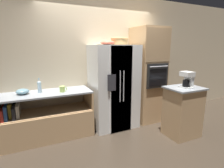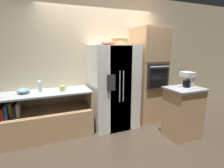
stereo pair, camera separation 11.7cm
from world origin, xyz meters
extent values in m
plane|color=#382D23|center=(0.00, 0.00, 0.00)|extent=(20.00, 20.00, 0.00)
cube|color=beige|center=(0.00, 0.42, 1.40)|extent=(12.00, 0.06, 2.80)
cube|color=tan|center=(-1.17, 0.08, 0.26)|extent=(1.58, 0.62, 0.51)
cube|color=tan|center=(-1.17, 0.08, 0.52)|extent=(1.52, 0.57, 0.02)
cube|color=tan|center=(-1.94, 0.08, 0.68)|extent=(0.04, 0.62, 0.34)
cube|color=tan|center=(-0.39, 0.08, 0.68)|extent=(0.04, 0.62, 0.34)
cube|color=gray|center=(-1.17, 0.08, 0.87)|extent=(1.58, 0.62, 0.03)
cube|color=#B72D28|center=(-1.88, 0.05, 0.62)|extent=(0.05, 0.45, 0.19)
cube|color=#284C8E|center=(-1.82, 0.05, 0.65)|extent=(0.05, 0.43, 0.24)
cube|color=gold|center=(-1.77, 0.05, 0.65)|extent=(0.04, 0.28, 0.24)
cube|color=black|center=(-1.71, 0.05, 0.63)|extent=(0.05, 0.46, 0.20)
cube|color=silver|center=(-1.66, 0.05, 0.64)|extent=(0.05, 0.34, 0.21)
cube|color=silver|center=(0.16, 0.04, 0.87)|extent=(0.94, 0.69, 1.74)
cube|color=silver|center=(0.16, -0.31, 0.87)|extent=(0.46, 0.02, 1.70)
cube|color=silver|center=(0.17, -0.31, 0.87)|extent=(0.46, 0.02, 1.70)
cylinder|color=#B2B2B7|center=(0.12, -0.34, 0.96)|extent=(0.02, 0.02, 0.61)
cylinder|color=#B2B2B7|center=(0.20, -0.34, 0.96)|extent=(0.02, 0.02, 0.61)
cube|color=#2D2D33|center=(-0.05, -0.33, 1.04)|extent=(0.17, 0.01, 0.31)
cube|color=tan|center=(1.03, 0.05, 1.06)|extent=(0.65, 0.68, 2.12)
cube|color=black|center=(1.03, -0.31, 1.10)|extent=(0.53, 0.04, 0.52)
cube|color=black|center=(1.03, -0.33, 1.07)|extent=(0.43, 0.01, 0.36)
cylinder|color=#B2B2B7|center=(1.03, -0.34, 1.30)|extent=(0.47, 0.02, 0.02)
cube|color=#A68259|center=(1.03, -0.29, 1.74)|extent=(0.61, 0.01, 0.69)
cube|color=tan|center=(1.17, -0.92, 0.47)|extent=(0.59, 0.49, 0.93)
cube|color=gray|center=(1.17, -0.92, 0.95)|extent=(0.65, 0.53, 0.03)
cylinder|color=tan|center=(0.29, 0.04, 1.80)|extent=(0.33, 0.33, 0.13)
torus|color=tan|center=(0.29, 0.04, 1.86)|extent=(0.35, 0.35, 0.03)
ellipsoid|color=#DB664C|center=(-0.01, -0.04, 1.78)|extent=(0.29, 0.29, 0.08)
cylinder|color=silver|center=(-1.28, 0.12, 0.98)|extent=(0.07, 0.07, 0.19)
cone|color=silver|center=(-1.28, 0.12, 1.10)|extent=(0.07, 0.07, 0.04)
cylinder|color=silver|center=(-1.28, 0.12, 1.13)|extent=(0.02, 0.02, 0.04)
cylinder|color=#B2D166|center=(-0.90, 0.00, 0.94)|extent=(0.10, 0.10, 0.11)
torus|color=#B2D166|center=(-0.85, 0.00, 0.94)|extent=(0.07, 0.01, 0.07)
ellipsoid|color=#668C99|center=(-1.56, 0.12, 0.93)|extent=(0.21, 0.21, 0.10)
cube|color=white|center=(1.16, -0.96, 0.98)|extent=(0.19, 0.20, 0.02)
cylinder|color=black|center=(1.15, -0.96, 1.05)|extent=(0.11, 0.11, 0.13)
cube|color=white|center=(1.22, -0.96, 1.11)|extent=(0.07, 0.17, 0.30)
cube|color=white|center=(1.16, -0.96, 1.22)|extent=(0.19, 0.20, 0.08)
camera|label=1|loc=(-1.38, -3.22, 1.70)|focal=28.00mm
camera|label=2|loc=(-1.27, -3.26, 1.70)|focal=28.00mm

